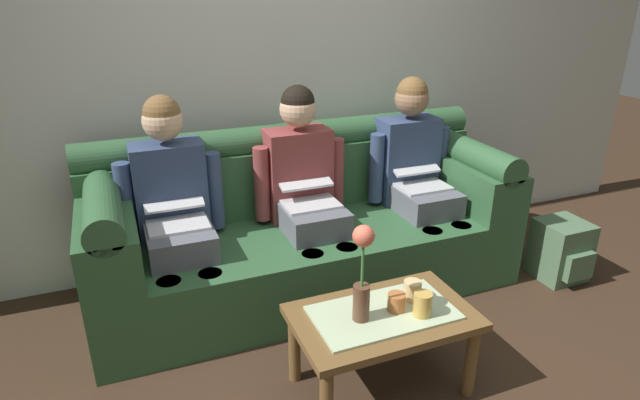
{
  "coord_description": "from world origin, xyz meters",
  "views": [
    {
      "loc": [
        -0.99,
        -1.53,
        1.75
      ],
      "look_at": [
        -0.01,
        0.9,
        0.67
      ],
      "focal_mm": 29.61,
      "sensor_mm": 36.0,
      "label": 1
    }
  ],
  "objects_px": {
    "cup_near_left": "(396,302)",
    "flower_vase": "(362,272)",
    "person_middle": "(305,185)",
    "cup_near_right": "(423,304)",
    "backpack_right": "(561,251)",
    "cup_far_center": "(412,290)",
    "couch": "(305,230)",
    "person_right": "(415,169)",
    "coffee_table": "(383,325)",
    "person_left": "(174,203)"
  },
  "relations": [
    {
      "from": "coffee_table",
      "to": "couch",
      "type": "bearing_deg",
      "value": 90.0
    },
    {
      "from": "cup_near_left",
      "to": "backpack_right",
      "type": "relative_size",
      "value": 0.21
    },
    {
      "from": "person_right",
      "to": "cup_near_left",
      "type": "distance_m",
      "value": 1.23
    },
    {
      "from": "cup_near_left",
      "to": "backpack_right",
      "type": "bearing_deg",
      "value": 17.54
    },
    {
      "from": "cup_near_left",
      "to": "flower_vase",
      "type": "bearing_deg",
      "value": -179.2
    },
    {
      "from": "person_right",
      "to": "coffee_table",
      "type": "height_order",
      "value": "person_right"
    },
    {
      "from": "cup_near_right",
      "to": "cup_far_center",
      "type": "relative_size",
      "value": 1.19
    },
    {
      "from": "flower_vase",
      "to": "person_left",
      "type": "bearing_deg",
      "value": 122.23
    },
    {
      "from": "cup_near_left",
      "to": "person_middle",
      "type": "bearing_deg",
      "value": 93.38
    },
    {
      "from": "person_middle",
      "to": "cup_near_right",
      "type": "distance_m",
      "value": 1.1
    },
    {
      "from": "person_left",
      "to": "coffee_table",
      "type": "bearing_deg",
      "value": -52.97
    },
    {
      "from": "couch",
      "to": "person_right",
      "type": "relative_size",
      "value": 2.01
    },
    {
      "from": "coffee_table",
      "to": "flower_vase",
      "type": "distance_m",
      "value": 0.32
    },
    {
      "from": "person_left",
      "to": "cup_far_center",
      "type": "relative_size",
      "value": 13.47
    },
    {
      "from": "person_left",
      "to": "cup_near_left",
      "type": "xyz_separation_m",
      "value": [
        0.8,
        -0.99,
        -0.21
      ]
    },
    {
      "from": "person_right",
      "to": "coffee_table",
      "type": "bearing_deg",
      "value": -127.03
    },
    {
      "from": "couch",
      "to": "flower_vase",
      "type": "distance_m",
      "value": 1.04
    },
    {
      "from": "cup_near_left",
      "to": "cup_near_right",
      "type": "relative_size",
      "value": 0.74
    },
    {
      "from": "cup_far_center",
      "to": "cup_near_left",
      "type": "bearing_deg",
      "value": -155.92
    },
    {
      "from": "person_middle",
      "to": "cup_far_center",
      "type": "distance_m",
      "value": 0.98
    },
    {
      "from": "person_left",
      "to": "coffee_table",
      "type": "relative_size",
      "value": 1.52
    },
    {
      "from": "person_left",
      "to": "person_middle",
      "type": "bearing_deg",
      "value": -0.01
    },
    {
      "from": "person_middle",
      "to": "backpack_right",
      "type": "xyz_separation_m",
      "value": [
        1.52,
        -0.53,
        -0.47
      ]
    },
    {
      "from": "couch",
      "to": "cup_near_right",
      "type": "distance_m",
      "value": 1.09
    },
    {
      "from": "couch",
      "to": "backpack_right",
      "type": "height_order",
      "value": "couch"
    },
    {
      "from": "person_left",
      "to": "coffee_table",
      "type": "height_order",
      "value": "person_left"
    },
    {
      "from": "person_right",
      "to": "person_middle",
      "type": "bearing_deg",
      "value": -179.99
    },
    {
      "from": "flower_vase",
      "to": "cup_near_right",
      "type": "xyz_separation_m",
      "value": [
        0.26,
        -0.07,
        -0.18
      ]
    },
    {
      "from": "person_middle",
      "to": "coffee_table",
      "type": "xyz_separation_m",
      "value": [
        0.0,
        -0.99,
        -0.32
      ]
    },
    {
      "from": "person_left",
      "to": "flower_vase",
      "type": "height_order",
      "value": "person_left"
    },
    {
      "from": "cup_near_right",
      "to": "backpack_right",
      "type": "xyz_separation_m",
      "value": [
        1.38,
        0.54,
        -0.28
      ]
    },
    {
      "from": "person_left",
      "to": "cup_near_left",
      "type": "distance_m",
      "value": 1.29
    },
    {
      "from": "coffee_table",
      "to": "cup_near_right",
      "type": "relative_size",
      "value": 7.44
    },
    {
      "from": "person_left",
      "to": "flower_vase",
      "type": "bearing_deg",
      "value": -57.77
    },
    {
      "from": "backpack_right",
      "to": "flower_vase",
      "type": "bearing_deg",
      "value": -164.16
    },
    {
      "from": "couch",
      "to": "backpack_right",
      "type": "xyz_separation_m",
      "value": [
        1.52,
        -0.54,
        -0.18
      ]
    },
    {
      "from": "coffee_table",
      "to": "backpack_right",
      "type": "relative_size",
      "value": 2.12
    },
    {
      "from": "person_middle",
      "to": "cup_near_right",
      "type": "relative_size",
      "value": 11.33
    },
    {
      "from": "cup_near_right",
      "to": "cup_far_center",
      "type": "height_order",
      "value": "cup_near_right"
    },
    {
      "from": "person_left",
      "to": "backpack_right",
      "type": "distance_m",
      "value": 2.37
    },
    {
      "from": "flower_vase",
      "to": "cup_near_left",
      "type": "height_order",
      "value": "flower_vase"
    },
    {
      "from": "couch",
      "to": "person_middle",
      "type": "height_order",
      "value": "person_middle"
    },
    {
      "from": "coffee_table",
      "to": "backpack_right",
      "type": "height_order",
      "value": "coffee_table"
    },
    {
      "from": "person_left",
      "to": "flower_vase",
      "type": "relative_size",
      "value": 2.76
    },
    {
      "from": "person_right",
      "to": "person_left",
      "type": "bearing_deg",
      "value": 180.0
    },
    {
      "from": "cup_near_left",
      "to": "cup_far_center",
      "type": "relative_size",
      "value": 0.88
    },
    {
      "from": "person_left",
      "to": "backpack_right",
      "type": "relative_size",
      "value": 3.23
    },
    {
      "from": "person_right",
      "to": "cup_near_right",
      "type": "height_order",
      "value": "person_right"
    },
    {
      "from": "flower_vase",
      "to": "backpack_right",
      "type": "height_order",
      "value": "flower_vase"
    },
    {
      "from": "person_right",
      "to": "backpack_right",
      "type": "distance_m",
      "value": 1.05
    }
  ]
}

